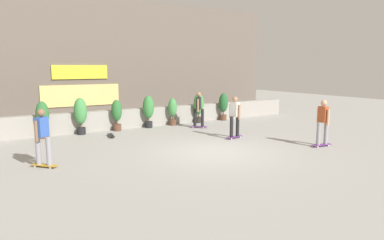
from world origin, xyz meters
TOP-DOWN VIEW (x-y plane):
  - ground_plane at (0.00, 0.00)m, footprint 48.00×48.00m
  - planter_wall at (0.00, 6.00)m, footprint 18.00×0.40m
  - building_backdrop at (-0.00, 10.00)m, footprint 20.00×2.08m
  - potted_plant_0 at (-4.56, 5.55)m, footprint 0.51×0.51m
  - potted_plant_1 at (-3.06, 5.55)m, footprint 0.55×0.55m
  - potted_plant_2 at (-1.46, 5.55)m, footprint 0.47×0.47m
  - potted_plant_3 at (0.10, 5.55)m, footprint 0.53×0.53m
  - potted_plant_4 at (1.39, 5.55)m, footprint 0.43×0.43m
  - potted_plant_5 at (2.93, 5.55)m, footprint 0.53×0.53m
  - potted_plant_6 at (4.52, 5.55)m, footprint 0.50×0.50m
  - skater_mid_plaza at (2.09, 4.25)m, footprint 0.72×0.69m
  - skater_far_right at (3.73, -1.39)m, footprint 0.82×0.56m
  - skater_far_left at (1.97, 1.42)m, footprint 0.82×0.55m
  - skater_by_wall_left at (-5.24, 1.11)m, footprint 0.68×0.73m
  - skateboard_near_camera at (-2.16, 4.37)m, footprint 0.34×0.82m

SIDE VIEW (x-z plane):
  - ground_plane at x=0.00m, z-range 0.00..0.00m
  - skateboard_near_camera at x=-2.16m, z-range 0.02..0.10m
  - planter_wall at x=0.00m, z-range 0.00..0.90m
  - potted_plant_4 at x=1.39m, z-range 0.08..1.42m
  - potted_plant_2 at x=-1.46m, z-range 0.10..1.51m
  - potted_plant_6 at x=4.52m, z-range 0.12..1.58m
  - potted_plant_0 at x=-4.56m, z-range 0.12..1.62m
  - potted_plant_5 at x=2.93m, z-range 0.13..1.65m
  - potted_plant_3 at x=0.10m, z-range 0.13..1.66m
  - potted_plant_1 at x=-3.06m, z-range 0.13..1.70m
  - skater_mid_plaza at x=2.09m, z-range 0.09..1.79m
  - skater_far_right at x=3.73m, z-range 0.09..1.79m
  - skater_far_left at x=1.97m, z-range 0.09..1.79m
  - skater_by_wall_left at x=-5.24m, z-range 0.09..1.79m
  - building_backdrop at x=0.00m, z-range 0.00..6.50m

